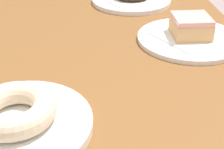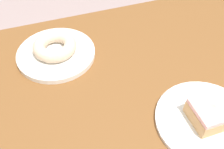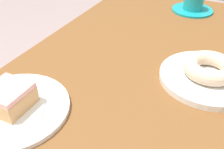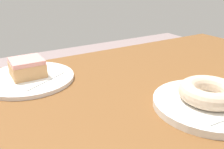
% 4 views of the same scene
% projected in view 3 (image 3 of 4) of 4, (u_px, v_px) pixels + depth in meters
% --- Properties ---
extents(table, '(1.29, 0.66, 0.78)m').
position_uv_depth(table, '(133.00, 115.00, 0.69)').
color(table, brown).
rests_on(table, ground_plane).
extents(plate_sugar_ring, '(0.23, 0.23, 0.02)m').
position_uv_depth(plate_sugar_ring, '(207.00, 78.00, 0.64)').
color(plate_sugar_ring, white).
rests_on(plate_sugar_ring, table).
extents(napkin_sugar_ring, '(0.15, 0.15, 0.00)m').
position_uv_depth(napkin_sugar_ring, '(208.00, 74.00, 0.63)').
color(napkin_sugar_ring, white).
rests_on(napkin_sugar_ring, plate_sugar_ring).
extents(donut_sugar_ring, '(0.12, 0.12, 0.04)m').
position_uv_depth(donut_sugar_ring, '(210.00, 68.00, 0.62)').
color(donut_sugar_ring, beige).
rests_on(donut_sugar_ring, napkin_sugar_ring).
extents(plate_glazed_square, '(0.24, 0.24, 0.01)m').
position_uv_depth(plate_glazed_square, '(12.00, 109.00, 0.55)').
color(plate_glazed_square, white).
rests_on(plate_glazed_square, table).
extents(napkin_glazed_square, '(0.18, 0.18, 0.00)m').
position_uv_depth(napkin_glazed_square, '(11.00, 106.00, 0.55)').
color(napkin_glazed_square, white).
rests_on(napkin_glazed_square, plate_glazed_square).
extents(donut_glazed_square, '(0.08, 0.08, 0.05)m').
position_uv_depth(donut_glazed_square, '(9.00, 97.00, 0.54)').
color(donut_glazed_square, tan).
rests_on(donut_glazed_square, napkin_glazed_square).
extents(coffee_cup, '(0.15, 0.15, 0.07)m').
position_uv_depth(coffee_cup, '(193.00, 4.00, 0.98)').
color(coffee_cup, teal).
rests_on(coffee_cup, table).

